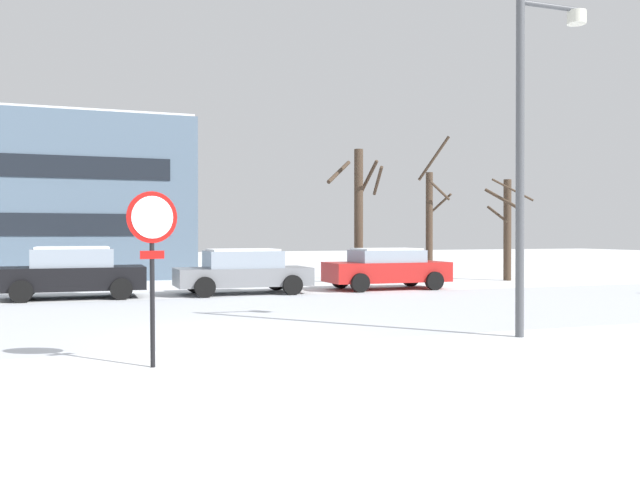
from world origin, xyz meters
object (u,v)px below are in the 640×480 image
parked_car_black (73,272)px  parked_car_gray (243,271)px  parked_car_red (387,268)px  street_lamp (531,132)px  stop_sign (152,244)px

parked_car_black → parked_car_gray: size_ratio=0.97×
parked_car_black → parked_car_red: size_ratio=0.98×
parked_car_black → parked_car_gray: 5.18m
street_lamp → parked_car_black: size_ratio=1.54×
stop_sign → street_lamp: 7.38m
parked_car_black → parked_car_red: (10.36, -0.12, -0.04)m
stop_sign → parked_car_gray: size_ratio=0.60×
street_lamp → parked_car_red: (2.17, 10.88, -3.12)m
parked_car_red → street_lamp: bearing=-101.3°
street_lamp → parked_car_gray: size_ratio=1.50×
street_lamp → parked_car_gray: 11.63m
street_lamp → parked_car_gray: bearing=105.6°
parked_car_red → parked_car_black: bearing=179.3°
parked_car_gray → parked_car_red: 5.18m
street_lamp → parked_car_red: size_ratio=1.50×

